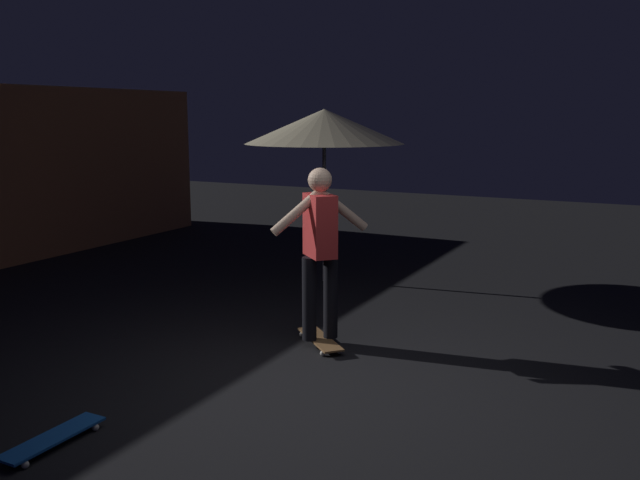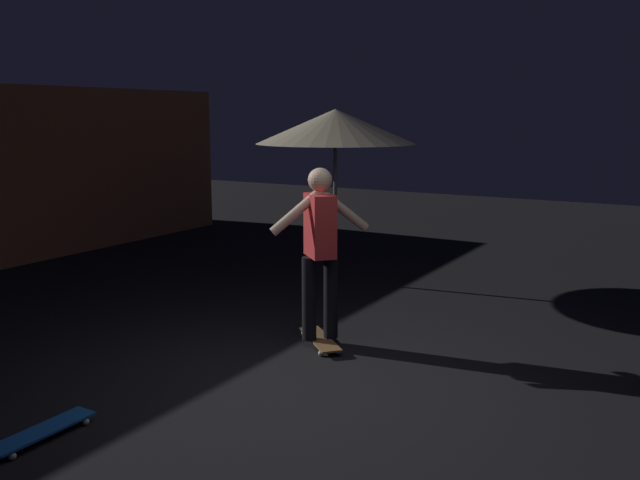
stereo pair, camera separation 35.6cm
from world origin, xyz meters
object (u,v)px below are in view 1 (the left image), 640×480
Objects in this scene: skateboard_ridden at (320,340)px; skater at (320,241)px; patio_umbrella at (324,127)px; skateboard_spare at (53,438)px.

skateboard_ridden is 0.98m from skater.
skateboard_ridden is (-2.38, -1.16, -2.02)m from patio_umbrella.
skateboard_spare is at bearing -174.49° from patio_umbrella.
patio_umbrella is at bearing 5.51° from skateboard_spare.
skateboard_ridden is at bearing -90.00° from skater.
patio_umbrella is at bearing 26.01° from skateboard_ridden.
skater is at bearing -153.99° from patio_umbrella.
patio_umbrella reaches higher than skateboard_ridden.
skateboard_spare is (-2.69, 0.67, 0.00)m from skateboard_ridden.
skateboard_spare is (-5.06, -0.49, -2.02)m from patio_umbrella.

